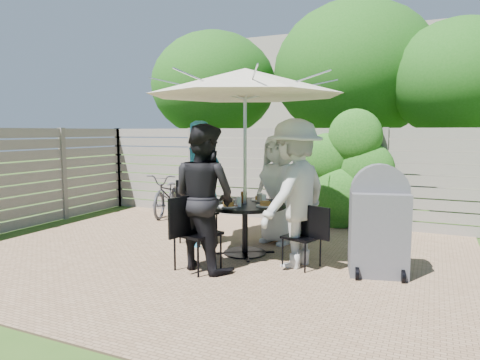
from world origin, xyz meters
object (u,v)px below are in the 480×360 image
at_px(person_back, 278,189).
at_px(plate_back, 260,199).
at_px(person_left, 203,184).
at_px(plate_front, 228,205).
at_px(chair_front, 197,248).
at_px(glass_front, 239,202).
at_px(bicycle, 168,194).
at_px(umbrella, 245,82).
at_px(syrup_jug, 244,197).
at_px(chair_left, 198,225).
at_px(person_front, 204,198).
at_px(bbq_grill, 378,225).
at_px(person_right, 294,194).
at_px(coffee_cup, 260,198).
at_px(plate_left, 226,199).
at_px(plate_right, 265,204).
at_px(glass_left, 227,198).
at_px(glass_right, 264,199).
at_px(chair_right, 302,249).
at_px(chair_back, 283,226).
at_px(patio_table, 245,219).

bearing_deg(person_back, plate_back, -90.00).
xyz_separation_m(person_left, plate_front, (0.71, -0.57, -0.19)).
relative_size(chair_front, plate_back, 3.82).
relative_size(glass_front, bicycle, 0.08).
distance_m(umbrella, syrup_jug, 1.62).
height_order(chair_left, person_front, person_front).
relative_size(umbrella, plate_back, 12.88).
bearing_deg(chair_left, syrup_jug, 0.61).
xyz_separation_m(umbrella, plate_back, (0.10, 0.35, -1.67)).
bearing_deg(bbq_grill, person_right, 171.60).
height_order(person_back, chair_left, person_back).
bearing_deg(coffee_cup, umbrella, -129.75).
distance_m(bicycle, bbq_grill, 5.06).
bearing_deg(plate_left, plate_back, 29.70).
xyz_separation_m(glass_front, bicycle, (-2.74, 2.36, -0.38)).
xyz_separation_m(umbrella, chair_front, (-0.25, -0.93, -2.15)).
bearing_deg(plate_left, umbrella, -15.30).
bearing_deg(umbrella, chair_front, -105.29).
height_order(plate_right, coffee_cup, coffee_cup).
height_order(person_right, plate_back, person_right).
bearing_deg(chair_front, glass_left, 15.88).
distance_m(person_back, glass_right, 0.77).
bearing_deg(person_back, glass_right, -70.30).
distance_m(person_back, chair_right, 1.41).
bearing_deg(plate_left, syrup_jug, -5.84).
relative_size(chair_left, chair_right, 1.17).
xyz_separation_m(chair_right, bicycle, (-3.64, 2.33, 0.19)).
bearing_deg(glass_right, umbrella, -173.30).
distance_m(person_left, plate_back, 0.92).
bearing_deg(chair_back, patio_table, 7.86).
relative_size(chair_front, plate_left, 3.82).
xyz_separation_m(chair_back, plate_left, (-0.60, -0.83, 0.52)).
bearing_deg(chair_front, bicycle, 53.56).
bearing_deg(chair_back, plate_left, -12.60).
relative_size(chair_left, plate_back, 3.81).
bearing_deg(plate_left, person_front, -81.85).
height_order(plate_right, glass_left, glass_left).
distance_m(chair_back, plate_right, 1.15).
height_order(glass_left, coffee_cup, glass_left).
height_order(person_back, chair_right, person_back).
bearing_deg(patio_table, bbq_grill, -3.81).
bearing_deg(umbrella, syrup_jug, 124.89).
bearing_deg(glass_left, plate_front, -59.80).
bearing_deg(person_left, glass_left, -100.42).
height_order(umbrella, syrup_jug, umbrella).
height_order(chair_right, syrup_jug, syrup_jug).
distance_m(chair_right, glass_left, 1.35).
bearing_deg(syrup_jug, chair_right, -18.14).
distance_m(chair_front, plate_front, 0.77).
bearing_deg(chair_left, plate_back, 17.87).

